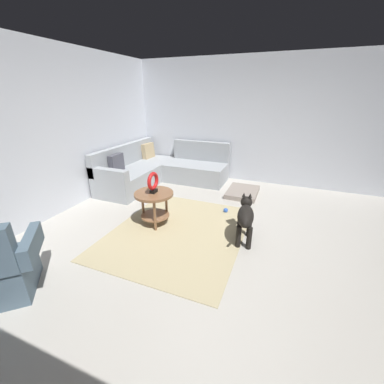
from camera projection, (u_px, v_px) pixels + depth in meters
name	position (u px, v px, depth m)	size (l,w,h in m)	color
ground_plane	(220.00, 250.00, 3.30)	(6.00, 6.00, 0.10)	#B7B2A8
wall_back	(43.00, 134.00, 3.78)	(6.00, 0.12, 2.70)	silver
wall_right	(259.00, 122.00, 5.30)	(0.12, 6.00, 2.70)	silver
area_rug	(179.00, 231.00, 3.65)	(2.30, 1.90, 0.01)	tan
sectional_couch	(160.00, 170.00, 5.58)	(2.20, 2.25, 0.88)	#9EA3A8
side_table	(154.00, 200.00, 3.72)	(0.60, 0.60, 0.54)	brown
torus_sculpture	(153.00, 182.00, 3.61)	(0.28, 0.08, 0.33)	black
dog_bed_mat	(243.00, 192.00, 5.00)	(0.80, 0.60, 0.09)	gray
dog	(245.00, 216.00, 3.31)	(0.84, 0.30, 0.63)	black
dog_toy_ball	(226.00, 210.00, 4.23)	(0.08, 0.08, 0.08)	blue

